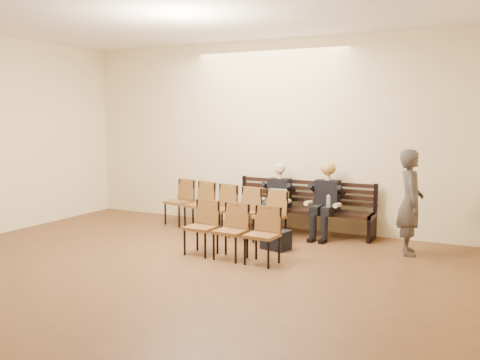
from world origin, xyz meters
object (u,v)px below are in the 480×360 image
at_px(water_bottle, 328,209).
at_px(bag, 276,240).
at_px(passerby, 411,194).
at_px(seated_woman, 326,203).
at_px(chair_row_back, 231,232).
at_px(laptop, 275,203).
at_px(seated_man, 277,200).
at_px(chair_row_front, 221,209).
at_px(bench, 302,221).

relative_size(water_bottle, bag, 0.52).
bearing_deg(bag, water_bottle, 57.33).
height_order(water_bottle, passerby, passerby).
bearing_deg(passerby, bag, 93.24).
xyz_separation_m(seated_woman, chair_row_back, (-0.80, -1.99, -0.19)).
bearing_deg(laptop, passerby, 5.66).
height_order(seated_man, bag, seated_man).
bearing_deg(bag, laptop, 114.92).
distance_m(water_bottle, bag, 1.12).
bearing_deg(seated_man, chair_row_back, -86.76).
distance_m(seated_woman, chair_row_front, 1.86).
bearing_deg(passerby, laptop, 66.85).
bearing_deg(bag, chair_row_front, 155.20).
height_order(seated_man, chair_row_front, seated_man).
bearing_deg(seated_man, water_bottle, -14.54).
xyz_separation_m(water_bottle, chair_row_back, (-0.93, -1.71, -0.15)).
bearing_deg(chair_row_front, seated_man, 45.48).
bearing_deg(seated_man, passerby, -11.30).
distance_m(bench, chair_row_front, 1.47).
relative_size(laptop, bag, 0.76).
xyz_separation_m(seated_woman, water_bottle, (0.14, -0.27, -0.04)).
bearing_deg(passerby, chair_row_back, 107.24).
relative_size(laptop, chair_row_front, 0.12).
distance_m(bench, bag, 1.28).
bearing_deg(water_bottle, chair_row_front, -172.32).
distance_m(bag, chair_row_front, 1.51).
xyz_separation_m(seated_man, water_bottle, (1.05, -0.27, -0.03)).
distance_m(bench, passerby, 2.18).
distance_m(bench, seated_man, 0.58).
xyz_separation_m(water_bottle, chair_row_front, (-1.92, -0.26, -0.12)).
xyz_separation_m(bench, seated_man, (-0.43, -0.12, 0.37)).
bearing_deg(laptop, seated_woman, 24.71).
relative_size(bench, seated_woman, 2.17).
height_order(bench, chair_row_back, chair_row_back).
bearing_deg(chair_row_back, bench, 84.27).
xyz_separation_m(laptop, chair_row_back, (0.08, -1.80, -0.15)).
bearing_deg(chair_row_back, chair_row_front, 126.91).
bearing_deg(water_bottle, seated_man, 165.46).
height_order(bench, seated_man, seated_man).
relative_size(passerby, chair_row_back, 1.25).
xyz_separation_m(seated_woman, passerby, (1.49, -0.48, 0.33)).
bearing_deg(chair_row_front, passerby, 15.03).
bearing_deg(passerby, bench, 56.97).
bearing_deg(seated_man, chair_row_front, -148.67).
relative_size(seated_man, laptop, 3.65).
distance_m(seated_man, seated_woman, 0.91).
bearing_deg(passerby, chair_row_front, 74.78).
xyz_separation_m(chair_row_front, chair_row_back, (0.98, -1.46, -0.03)).
distance_m(laptop, chair_row_front, 0.97).
bearing_deg(seated_woman, seated_man, 180.00).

